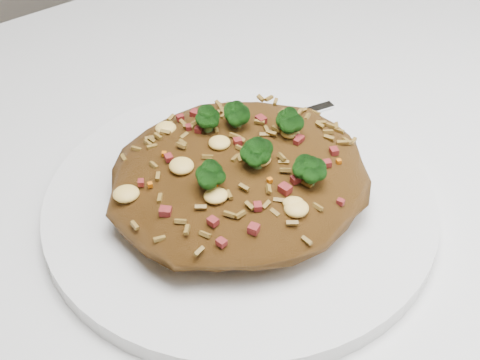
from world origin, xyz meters
The scene contains 4 objects.
dining_table centered at (0.00, 0.00, 0.66)m, with size 1.20×0.80×0.75m.
plate centered at (-0.10, 0.02, 0.76)m, with size 0.28×0.28×0.01m, color white.
fried_rice centered at (-0.10, 0.02, 0.79)m, with size 0.19×0.17×0.06m.
fork centered at (-0.04, 0.07, 0.77)m, with size 0.16×0.05×0.00m.
Camera 1 is at (-0.32, -0.27, 1.09)m, focal length 50.00 mm.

